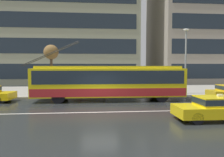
{
  "coord_description": "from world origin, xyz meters",
  "views": [
    {
      "loc": [
        -0.42,
        -13.98,
        2.88
      ],
      "look_at": [
        1.13,
        3.33,
        1.84
      ],
      "focal_mm": 33.11,
      "sensor_mm": 36.0,
      "label": 1
    }
  ],
  "objects_px": {
    "trolleybus": "(109,82)",
    "taxi_oncoming_far": "(218,107)",
    "pedestrian_at_shelter": "(79,77)",
    "street_lamp": "(186,55)",
    "street_tree_bare": "(51,54)",
    "bus_shelter": "(86,76)",
    "pedestrian_approaching_curb": "(104,77)"
  },
  "relations": [
    {
      "from": "bus_shelter",
      "to": "street_tree_bare",
      "type": "xyz_separation_m",
      "value": [
        -3.5,
        0.5,
        2.19
      ]
    },
    {
      "from": "pedestrian_at_shelter",
      "to": "pedestrian_approaching_curb",
      "type": "height_order",
      "value": "pedestrian_approaching_curb"
    },
    {
      "from": "trolleybus",
      "to": "street_tree_bare",
      "type": "bearing_deg",
      "value": 142.26
    },
    {
      "from": "street_lamp",
      "to": "bus_shelter",
      "type": "bearing_deg",
      "value": 173.22
    },
    {
      "from": "taxi_oncoming_far",
      "to": "street_tree_bare",
      "type": "relative_size",
      "value": 0.91
    },
    {
      "from": "taxi_oncoming_far",
      "to": "street_lamp",
      "type": "height_order",
      "value": "street_lamp"
    },
    {
      "from": "pedestrian_approaching_curb",
      "to": "street_tree_bare",
      "type": "xyz_separation_m",
      "value": [
        -5.3,
        1.31,
        2.31
      ]
    },
    {
      "from": "trolleybus",
      "to": "pedestrian_approaching_curb",
      "type": "xyz_separation_m",
      "value": [
        -0.24,
        2.98,
        0.23
      ]
    },
    {
      "from": "pedestrian_at_shelter",
      "to": "street_lamp",
      "type": "height_order",
      "value": "street_lamp"
    },
    {
      "from": "taxi_oncoming_far",
      "to": "pedestrian_at_shelter",
      "type": "relative_size",
      "value": 2.18
    },
    {
      "from": "taxi_oncoming_far",
      "to": "trolleybus",
      "type": "bearing_deg",
      "value": 128.22
    },
    {
      "from": "trolleybus",
      "to": "pedestrian_approaching_curb",
      "type": "relative_size",
      "value": 6.45
    },
    {
      "from": "bus_shelter",
      "to": "street_tree_bare",
      "type": "bearing_deg",
      "value": 171.89
    },
    {
      "from": "pedestrian_at_shelter",
      "to": "street_lamp",
      "type": "xyz_separation_m",
      "value": [
        10.56,
        -1.14,
        2.18
      ]
    },
    {
      "from": "bus_shelter",
      "to": "street_tree_bare",
      "type": "height_order",
      "value": "street_tree_bare"
    },
    {
      "from": "bus_shelter",
      "to": "pedestrian_approaching_curb",
      "type": "distance_m",
      "value": 1.99
    },
    {
      "from": "bus_shelter",
      "to": "trolleybus",
      "type": "bearing_deg",
      "value": -61.62
    },
    {
      "from": "taxi_oncoming_far",
      "to": "pedestrian_approaching_curb",
      "type": "bearing_deg",
      "value": 119.74
    },
    {
      "from": "trolleybus",
      "to": "street_tree_bare",
      "type": "height_order",
      "value": "street_tree_bare"
    },
    {
      "from": "pedestrian_at_shelter",
      "to": "street_lamp",
      "type": "relative_size",
      "value": 0.32
    },
    {
      "from": "trolleybus",
      "to": "taxi_oncoming_far",
      "type": "height_order",
      "value": "trolleybus"
    },
    {
      "from": "bus_shelter",
      "to": "pedestrian_approaching_curb",
      "type": "xyz_separation_m",
      "value": [
        1.81,
        -0.81,
        -0.12
      ]
    },
    {
      "from": "bus_shelter",
      "to": "street_lamp",
      "type": "height_order",
      "value": "street_lamp"
    },
    {
      "from": "street_tree_bare",
      "to": "taxi_oncoming_far",
      "type": "bearing_deg",
      "value": -45.48
    },
    {
      "from": "taxi_oncoming_far",
      "to": "street_lamp",
      "type": "distance_m",
      "value": 10.23
    },
    {
      "from": "street_lamp",
      "to": "street_tree_bare",
      "type": "distance_m",
      "value": 13.45
    },
    {
      "from": "taxi_oncoming_far",
      "to": "bus_shelter",
      "type": "relative_size",
      "value": 1.04
    },
    {
      "from": "street_tree_bare",
      "to": "pedestrian_approaching_curb",
      "type": "bearing_deg",
      "value": -13.9
    },
    {
      "from": "street_tree_bare",
      "to": "street_lamp",
      "type": "bearing_deg",
      "value": -7.13
    },
    {
      "from": "trolleybus",
      "to": "pedestrian_approaching_curb",
      "type": "bearing_deg",
      "value": 94.66
    },
    {
      "from": "pedestrian_approaching_curb",
      "to": "street_tree_bare",
      "type": "relative_size",
      "value": 0.42
    },
    {
      "from": "pedestrian_at_shelter",
      "to": "pedestrian_approaching_curb",
      "type": "xyz_separation_m",
      "value": [
        2.51,
        -0.79,
        0.05
      ]
    }
  ]
}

